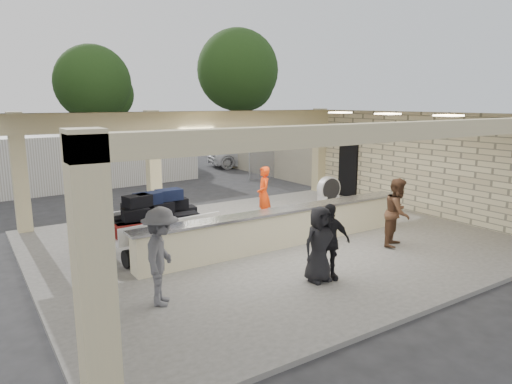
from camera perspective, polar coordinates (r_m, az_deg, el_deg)
ground at (r=12.54m, az=1.98°, el=-6.52°), size 120.00×120.00×0.00m
pavilion at (r=12.86m, az=1.09°, el=0.13°), size 12.01×10.00×3.55m
baggage_counter at (r=11.99m, az=3.38°, el=-4.44°), size 8.20×0.58×0.98m
luggage_cart at (r=11.60m, az=-12.57°, el=-3.30°), size 2.79×1.89×1.54m
drum_fan at (r=17.18m, az=9.07°, el=0.38°), size 0.90×0.50×0.99m
baggage_handler at (r=14.26m, az=0.97°, el=-0.29°), size 0.56×0.72×1.75m
passenger_a at (r=12.43m, az=17.29°, el=-2.44°), size 0.95×0.73×1.79m
passenger_b at (r=9.78m, az=9.00°, el=-6.15°), size 1.03×0.67×1.65m
passenger_c at (r=8.64m, az=-11.76°, el=-7.89°), size 0.98×1.24×1.85m
passenger_d at (r=9.64m, az=7.95°, el=-6.47°), size 0.79×0.33×1.61m
car_white_a at (r=27.64m, az=-0.81°, el=4.73°), size 5.23×3.22×1.39m
car_white_b at (r=31.52m, az=7.65°, el=5.34°), size 4.34×3.25×1.29m
car_dark at (r=28.16m, az=-1.64°, el=4.79°), size 4.10×1.63×1.34m
container_white at (r=21.90m, az=-21.46°, el=3.57°), size 11.24×3.10×2.40m
fence at (r=26.08m, az=10.41°, el=4.94°), size 12.06×0.06×2.03m
tree_mid at (r=37.09m, az=-19.30°, el=12.37°), size 6.00×5.60×8.00m
tree_right at (r=40.93m, az=-2.01°, el=14.56°), size 7.20×7.00×10.00m
adjacent_building at (r=25.77m, az=6.48°, el=6.20°), size 6.00×8.00×3.20m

